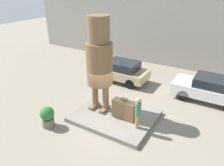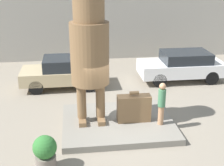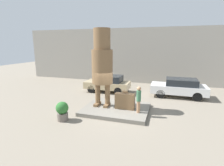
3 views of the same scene
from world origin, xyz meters
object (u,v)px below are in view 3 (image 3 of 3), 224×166
(giant_suitcase, at_px, (125,101))
(parked_car_tan, at_px, (108,83))
(planter_pot, at_px, (62,111))
(statue_figure, at_px, (102,62))
(tourist, at_px, (139,99))
(parked_car_white, at_px, (179,87))

(giant_suitcase, xyz_separation_m, parked_car_tan, (-2.62, 4.39, 0.07))
(parked_car_tan, bearing_deg, planter_pot, 86.15)
(parked_car_tan, relative_size, planter_pot, 3.66)
(statue_figure, xyz_separation_m, tourist, (2.49, -0.58, -2.04))
(statue_figure, bearing_deg, parked_car_white, 41.51)
(statue_figure, height_order, giant_suitcase, statue_figure)
(statue_figure, bearing_deg, giant_suitcase, -6.64)
(giant_suitcase, bearing_deg, planter_pot, -143.44)
(planter_pot, bearing_deg, parked_car_tan, 86.15)
(parked_car_white, distance_m, planter_pot, 9.49)
(parked_car_tan, height_order, parked_car_white, parked_car_white)
(giant_suitcase, bearing_deg, parked_car_white, 53.26)
(giant_suitcase, bearing_deg, statue_figure, 173.36)
(parked_car_white, bearing_deg, planter_pot, 46.61)
(planter_pot, bearing_deg, parked_car_white, 46.61)
(tourist, height_order, parked_car_tan, tourist)
(statue_figure, xyz_separation_m, planter_pot, (-1.51, -2.46, -2.57))
(giant_suitcase, relative_size, parked_car_white, 0.28)
(tourist, relative_size, planter_pot, 1.46)
(giant_suitcase, relative_size, tourist, 0.77)
(parked_car_tan, height_order, planter_pot, parked_car_tan)
(statue_figure, height_order, planter_pot, statue_figure)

